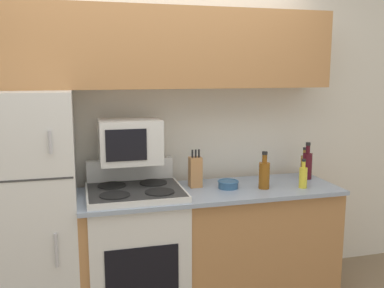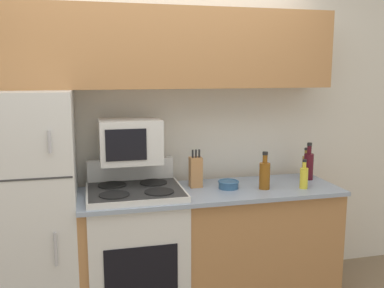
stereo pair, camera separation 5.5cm
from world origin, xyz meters
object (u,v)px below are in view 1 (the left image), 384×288
Objects in this scene: bottle_wine_red at (307,165)px; bottle_cooking_spray at (303,177)px; stove at (136,249)px; bowl at (228,184)px; refrigerator at (21,212)px; knife_block at (195,172)px; bottle_vinegar at (304,165)px; microwave at (130,141)px; bottle_whiskey at (264,174)px.

bottle_cooking_spray is at bearing -125.49° from bottle_wine_red.
stove is 0.82m from bowl.
refrigerator is at bearing 174.81° from bottle_cooking_spray.
knife_block reaches higher than bottle_cooking_spray.
bottle_vinegar is (2.21, 0.15, 0.17)m from refrigerator.
bottle_wine_red is (1.42, -0.03, -0.25)m from microwave.
refrigerator is 2.03m from bottle_cooking_spray.
refrigerator is 2.19m from bottle_wine_red.
bottle_vinegar is (0.74, 0.20, 0.06)m from bowl.
knife_block is at bearing 159.87° from bottle_whiskey.
stove is at bearing 179.68° from bowl.
microwave reaches higher than knife_block.
bowl is 0.53× the size of bottle_wine_red.
bottle_whiskey reaches higher than bottle_cooking_spray.
stove is 4.52× the size of bottle_vinegar.
microwave is at bearing 168.17° from bottle_cooking_spray.
stove is 6.81× the size of bowl.
stove is at bearing 175.16° from bottle_whiskey.
bottle_whiskey is (1.72, -0.12, 0.18)m from refrigerator.
refrigerator is at bearing 176.72° from stove.
knife_block is 0.81m from bottle_cooking_spray.
bowl is at bearing 166.11° from bottle_cooking_spray.
bottle_cooking_spray is (-0.20, -0.34, -0.01)m from bottle_vinegar.
bottle_wine_red reaches higher than bottle_vinegar.
bowl is at bearing -164.80° from bottle_vinegar.
bottle_whiskey is at bearing -11.98° from microwave.
bowl is at bearing -23.76° from knife_block.
bottle_whiskey is at bearing -20.13° from knife_block.
knife_block reaches higher than stove.
knife_block is 0.94m from bottle_wine_red.
knife_block is (0.48, -0.03, -0.25)m from microwave.
bottle_vinegar is 0.11m from bottle_wine_red.
microwave reaches higher than bottle_whiskey.
refrigerator is at bearing -177.59° from knife_block.
refrigerator reaches higher than bowl.
knife_block is 0.26m from bowl.
bowl is 0.56m from bottle_cooking_spray.
bottle_vinegar is at bearing 15.20° from bowl.
stove is at bearing -3.28° from refrigerator.
knife_block is 0.51m from bottle_whiskey.
knife_block is at bearing 163.09° from bottle_cooking_spray.
stove is 0.78m from microwave.
bottle_cooking_spray is at bearing -13.89° from bowl.
bottle_vinegar is at bearing 3.97° from refrigerator.
microwave is 1.48m from bottle_vinegar.
microwave reaches higher than bowl.
bowl is at bearing 163.25° from bottle_whiskey.
bottle_wine_red is 0.29m from bottle_cooking_spray.
microwave reaches higher than bottle_cooking_spray.
bottle_cooking_spray reaches higher than bowl.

